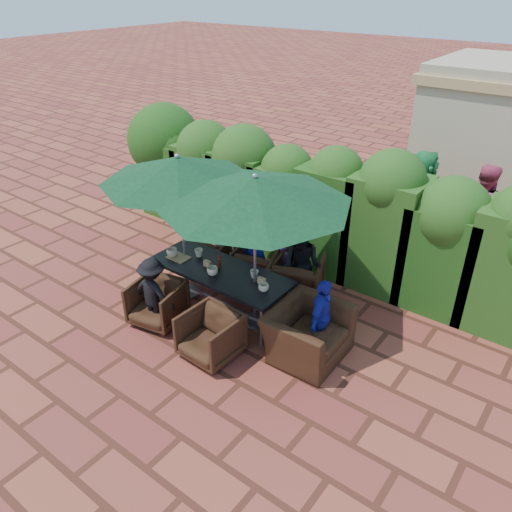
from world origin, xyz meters
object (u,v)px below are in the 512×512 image
Objects in this scene: chair_far_right at (296,277)px; chair_near_right at (210,334)px; chair_end_right at (308,326)px; dining_table at (220,274)px; chair_far_mid at (259,266)px; umbrella_left at (178,170)px; chair_near_left at (157,301)px; chair_far_left at (211,252)px; umbrella_right at (255,191)px.

chair_far_right reaches higher than chair_near_right.
dining_table is at bearing 85.58° from chair_end_right.
umbrella_left is at bearing 31.76° from chair_far_mid.
chair_far_right is at bearing 41.40° from chair_near_left.
chair_end_right is (2.27, 0.75, 0.11)m from chair_near_left.
chair_far_mid is 1.09× the size of chair_near_right.
dining_table is 2.73× the size of chair_far_right.
umbrella_left reaches higher than chair_near_right.
chair_end_right is (2.64, -0.93, 0.11)m from chair_far_left.
chair_near_right is at bearing -34.64° from umbrella_left.
chair_far_right is (0.80, 0.98, -0.25)m from dining_table.
chair_far_right reaches higher than chair_far_left.
chair_near_right is at bearing 116.99° from chair_far_left.
chair_far_right is (0.15, 0.92, -1.78)m from umbrella_right.
umbrella_left is 2.18× the size of chair_end_right.
umbrella_right is at bearing 59.67° from chair_far_right.
chair_far_right is at bearing 80.46° from umbrella_right.
dining_table is 0.85× the size of umbrella_right.
chair_near_right is at bearing 92.16° from chair_far_mid.
chair_near_left is 0.67× the size of chair_end_right.
chair_far_right is 1.12× the size of chair_near_right.
chair_far_mid is 1.87m from chair_near_left.
chair_near_right is at bearing -91.47° from umbrella_right.
chair_far_left is 0.91× the size of chair_far_mid.
chair_far_right is at bearing 31.15° from umbrella_left.
dining_table is 0.95× the size of umbrella_left.
chair_near_left is (-0.67, -1.74, -0.04)m from chair_far_mid.
umbrella_left is 3.01m from chair_end_right.
chair_near_right is (0.53, -1.85, -0.04)m from chair_far_mid.
chair_near_right reaches higher than chair_near_left.
chair_end_right is (0.89, -1.06, 0.06)m from chair_far_right.
dining_table is 2.08× the size of chair_end_right.
chair_near_right is at bearing -56.68° from dining_table.
chair_end_right is at bearing 134.42° from chair_far_mid.
umbrella_left reaches higher than chair_far_mid.
umbrella_left reaches higher than dining_table.
umbrella_right is 2.44× the size of chair_end_right.
umbrella_left is 1.42m from umbrella_right.
umbrella_left is 2.03m from chair_near_left.
chair_far_left is 1.05m from chair_far_mid.
umbrella_left is at bearing 147.46° from chair_near_right.
umbrella_right is 3.63× the size of chair_near_left.
chair_far_mid is (-0.55, 0.85, -1.80)m from umbrella_right.
chair_far_mid is 0.98× the size of chair_far_right.
dining_table is at bearing 124.09° from chair_far_left.
umbrella_left is 3.25× the size of chair_near_left.
chair_near_left is (0.37, -1.68, -0.00)m from chair_far_left.
umbrella_left is at bearing -178.51° from umbrella_right.
dining_table is at bearing -174.71° from umbrella_right.
chair_far_mid is at bearing 169.20° from chair_far_left.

